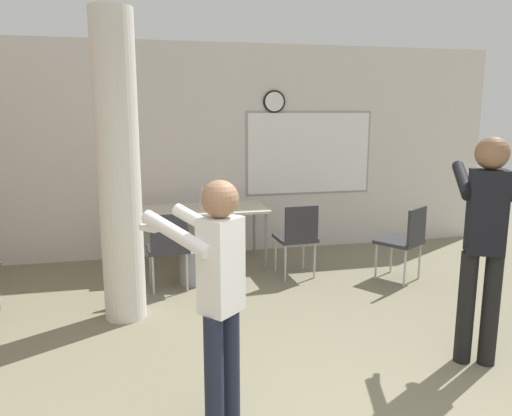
# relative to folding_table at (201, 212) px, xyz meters

# --- Properties ---
(wall_back) EXTENTS (8.00, 0.15, 2.80)m
(wall_back) POSITION_rel_folding_table_xyz_m (0.31, 0.59, 0.71)
(wall_back) COLOR silver
(wall_back) RESTS_ON ground_plane
(support_pillar) EXTENTS (0.38, 0.38, 2.80)m
(support_pillar) POSITION_rel_folding_table_xyz_m (-0.90, -1.44, 0.71)
(support_pillar) COLOR silver
(support_pillar) RESTS_ON ground_plane
(folding_table) EXTENTS (1.64, 0.76, 0.74)m
(folding_table) POSITION_rel_folding_table_xyz_m (0.00, 0.00, 0.00)
(folding_table) COLOR beige
(folding_table) RESTS_ON ground_plane
(bottle_on_table) EXTENTS (0.08, 0.08, 0.28)m
(bottle_on_table) POSITION_rel_folding_table_xyz_m (0.02, -0.02, 0.15)
(bottle_on_table) COLOR silver
(bottle_on_table) RESTS_ON folding_table
(waste_bin) EXTENTS (0.31, 0.31, 0.39)m
(waste_bin) POSITION_rel_folding_table_xyz_m (-0.18, -0.66, -0.49)
(waste_bin) COLOR gray
(waste_bin) RESTS_ON ground_plane
(chair_mid_room) EXTENTS (0.61, 0.61, 0.87)m
(chair_mid_room) POSITION_rel_folding_table_xyz_m (2.19, -1.11, -0.18)
(chair_mid_room) COLOR #2D2D33
(chair_mid_room) RESTS_ON ground_plane
(chair_table_right) EXTENTS (0.46, 0.46, 0.87)m
(chair_table_right) POSITION_rel_folding_table_xyz_m (1.04, -0.69, -0.18)
(chair_table_right) COLOR #2D2D33
(chair_table_right) RESTS_ON ground_plane
(chair_table_left) EXTENTS (0.47, 0.47, 0.87)m
(chair_table_left) POSITION_rel_folding_table_xyz_m (-0.45, -0.80, -0.18)
(chair_table_left) COLOR #2D2D33
(chair_table_left) RESTS_ON ground_plane
(person_playing_side) EXTENTS (0.58, 0.73, 1.75)m
(person_playing_side) POSITION_rel_folding_table_xyz_m (1.78, -2.94, 0.34)
(person_playing_side) COLOR black
(person_playing_side) RESTS_ON ground_plane
(person_playing_front) EXTENTS (0.59, 0.60, 1.55)m
(person_playing_front) POSITION_rel_folding_table_xyz_m (-0.30, -3.37, 0.23)
(person_playing_front) COLOR #1E2338
(person_playing_front) RESTS_ON ground_plane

